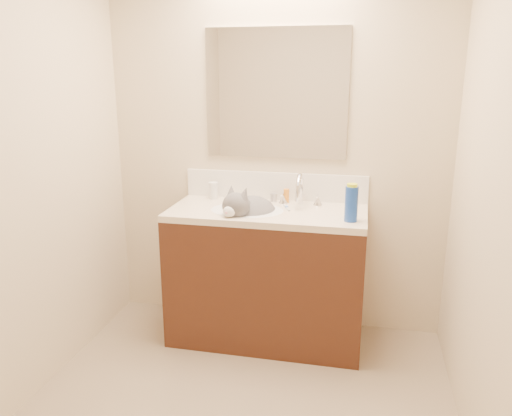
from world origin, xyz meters
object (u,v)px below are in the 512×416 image
at_px(cat, 249,213).
at_px(pill_bottle, 213,190).
at_px(vanity_cabinet, 267,278).
at_px(spray_can, 351,204).
at_px(silver_jar, 274,197).
at_px(basin, 247,221).
at_px(faucet, 300,192).
at_px(amber_bottle, 286,196).

xyz_separation_m(cat, pill_bottle, (-0.29, 0.23, 0.08)).
xyz_separation_m(vanity_cabinet, spray_can, (0.51, -0.14, 0.55)).
distance_m(cat, silver_jar, 0.27).
xyz_separation_m(basin, faucet, (0.30, 0.17, 0.16)).
relative_size(faucet, cat, 0.59).
bearing_deg(spray_can, silver_jar, 145.85).
distance_m(basin, silver_jar, 0.28).
xyz_separation_m(silver_jar, amber_bottle, (0.08, -0.01, 0.02)).
bearing_deg(amber_bottle, pill_bottle, 179.63).
bearing_deg(pill_bottle, spray_can, -20.12).
height_order(basin, cat, cat).
distance_m(faucet, silver_jar, 0.20).
bearing_deg(faucet, cat, -149.63).
xyz_separation_m(basin, amber_bottle, (0.21, 0.22, 0.12)).
xyz_separation_m(silver_jar, spray_can, (0.50, -0.34, 0.07)).
bearing_deg(vanity_cabinet, pill_bottle, 154.24).
relative_size(vanity_cabinet, faucet, 4.29).
bearing_deg(silver_jar, basin, -117.66).
relative_size(cat, silver_jar, 8.80).
bearing_deg(spray_can, amber_bottle, 141.77).
xyz_separation_m(cat, amber_bottle, (0.20, 0.22, 0.07)).
xyz_separation_m(pill_bottle, amber_bottle, (0.49, -0.00, -0.01)).
bearing_deg(spray_can, pill_bottle, 159.88).
bearing_deg(cat, basin, -172.33).
height_order(silver_jar, amber_bottle, amber_bottle).
relative_size(faucet, amber_bottle, 3.10).
distance_m(vanity_cabinet, amber_bottle, 0.54).
bearing_deg(silver_jar, cat, -115.35).
relative_size(vanity_cabinet, silver_jar, 22.30).
height_order(basin, faucet, faucet).
bearing_deg(silver_jar, amber_bottle, -7.85).
relative_size(basin, cat, 0.95).
relative_size(basin, spray_can, 2.26).
height_order(vanity_cabinet, basin, basin).
bearing_deg(amber_bottle, basin, -133.07).
xyz_separation_m(basin, spray_can, (0.63, -0.11, 0.17)).
xyz_separation_m(pill_bottle, spray_can, (0.91, -0.33, 0.04)).
xyz_separation_m(vanity_cabinet, faucet, (0.18, 0.14, 0.54)).
height_order(amber_bottle, spray_can, spray_can).
distance_m(vanity_cabinet, cat, 0.44).
relative_size(vanity_cabinet, amber_bottle, 13.27).
xyz_separation_m(basin, silver_jar, (0.12, 0.23, 0.10)).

